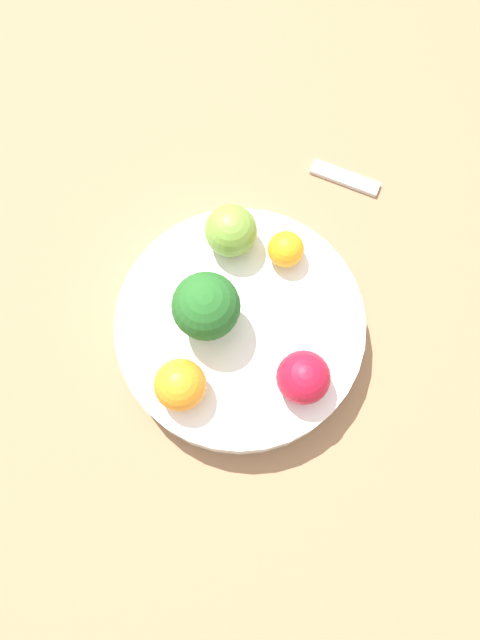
{
  "coord_description": "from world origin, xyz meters",
  "views": [
    {
      "loc": [
        -0.11,
        0.11,
        0.63
      ],
      "look_at": [
        0.0,
        0.0,
        0.07
      ],
      "focal_mm": 35.0,
      "sensor_mm": 36.0,
      "label": 1
    }
  ],
  "objects_px": {
    "broccoli": "(206,307)",
    "bowl": "(240,329)",
    "orange_back": "(180,385)",
    "orange_front": "(286,249)",
    "spoon": "(345,178)",
    "apple_green": "(231,231)",
    "apple_red": "(304,377)"
  },
  "relations": [
    {
      "from": "broccoli",
      "to": "apple_green",
      "type": "bearing_deg",
      "value": -59.51
    },
    {
      "from": "apple_red",
      "to": "spoon",
      "type": "distance_m",
      "value": 0.25
    },
    {
      "from": "apple_red",
      "to": "orange_back",
      "type": "bearing_deg",
      "value": 49.27
    },
    {
      "from": "apple_green",
      "to": "orange_front",
      "type": "height_order",
      "value": "apple_green"
    },
    {
      "from": "apple_red",
      "to": "orange_back",
      "type": "xyz_separation_m",
      "value": [
        0.07,
        0.08,
        -0.0
      ]
    },
    {
      "from": "orange_back",
      "to": "spoon",
      "type": "bearing_deg",
      "value": -79.49
    },
    {
      "from": "apple_red",
      "to": "spoon",
      "type": "relative_size",
      "value": 0.63
    },
    {
      "from": "broccoli",
      "to": "apple_red",
      "type": "distance_m",
      "value": 0.11
    },
    {
      "from": "orange_back",
      "to": "orange_front",
      "type": "bearing_deg",
      "value": -80.76
    },
    {
      "from": "apple_red",
      "to": "apple_green",
      "type": "distance_m",
      "value": 0.15
    },
    {
      "from": "apple_green",
      "to": "broccoli",
      "type": "bearing_deg",
      "value": 120.49
    },
    {
      "from": "bowl",
      "to": "spoon",
      "type": "bearing_deg",
      "value": -77.58
    },
    {
      "from": "broccoli",
      "to": "apple_green",
      "type": "relative_size",
      "value": 1.45
    },
    {
      "from": "broccoli",
      "to": "apple_red",
      "type": "bearing_deg",
      "value": -169.05
    },
    {
      "from": "apple_green",
      "to": "orange_back",
      "type": "relative_size",
      "value": 1.06
    },
    {
      "from": "orange_front",
      "to": "orange_back",
      "type": "distance_m",
      "value": 0.16
    },
    {
      "from": "orange_back",
      "to": "spoon",
      "type": "height_order",
      "value": "orange_back"
    },
    {
      "from": "broccoli",
      "to": "bowl",
      "type": "bearing_deg",
      "value": -141.36
    },
    {
      "from": "bowl",
      "to": "apple_red",
      "type": "bearing_deg",
      "value": -179.2
    },
    {
      "from": "bowl",
      "to": "apple_red",
      "type": "height_order",
      "value": "apple_red"
    },
    {
      "from": "broccoli",
      "to": "spoon",
      "type": "height_order",
      "value": "broccoli"
    },
    {
      "from": "apple_red",
      "to": "bowl",
      "type": "bearing_deg",
      "value": 0.8
    },
    {
      "from": "bowl",
      "to": "apple_red",
      "type": "distance_m",
      "value": 0.09
    },
    {
      "from": "bowl",
      "to": "spoon",
      "type": "height_order",
      "value": "bowl"
    },
    {
      "from": "broccoli",
      "to": "orange_back",
      "type": "distance_m",
      "value": 0.07
    },
    {
      "from": "apple_green",
      "to": "spoon",
      "type": "relative_size",
      "value": 0.65
    },
    {
      "from": "apple_red",
      "to": "apple_green",
      "type": "height_order",
      "value": "apple_green"
    },
    {
      "from": "apple_green",
      "to": "spoon",
      "type": "xyz_separation_m",
      "value": [
        -0.02,
        -0.15,
        -0.07
      ]
    },
    {
      "from": "bowl",
      "to": "spoon",
      "type": "distance_m",
      "value": 0.21
    },
    {
      "from": "orange_back",
      "to": "spoon",
      "type": "relative_size",
      "value": 0.62
    },
    {
      "from": "orange_front",
      "to": "spoon",
      "type": "xyz_separation_m",
      "value": [
        0.03,
        -0.13,
        -0.06
      ]
    },
    {
      "from": "broccoli",
      "to": "orange_back",
      "type": "relative_size",
      "value": 1.54
    }
  ]
}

